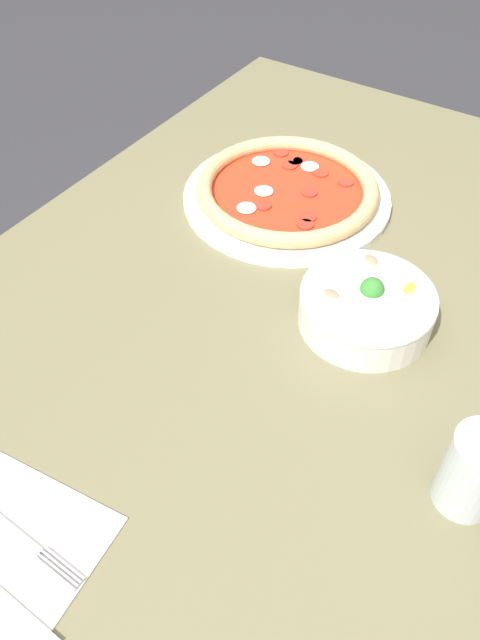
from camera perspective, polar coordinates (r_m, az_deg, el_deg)
The scene contains 6 objects.
ground_plane at distance 1.52m, azimuth 1.24°, elevation -19.84°, with size 8.00×8.00×0.00m, color #333338.
dining_table at distance 0.94m, azimuth 1.88°, elevation -3.35°, with size 1.37×0.85×0.77m.
pizza at distance 1.05m, azimuth 4.30°, elevation 11.65°, with size 0.34×0.34×0.04m.
bowl at distance 0.84m, azimuth 11.50°, elevation 1.32°, with size 0.18×0.18×0.07m.
fork at distance 0.71m, azimuth -19.95°, elevation -17.73°, with size 0.02×0.18×0.00m.
glass at distance 0.69m, azimuth 20.62°, elevation -12.85°, with size 0.07×0.07×0.10m.
Camera 1 is at (0.53, 0.31, 1.39)m, focal length 35.00 mm.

